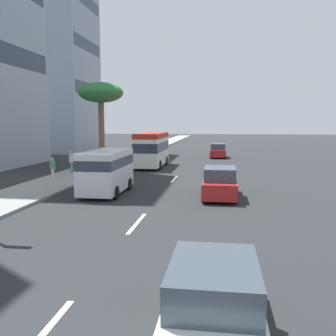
% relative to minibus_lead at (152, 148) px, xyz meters
% --- Properties ---
extents(ground_plane, '(198.00, 198.00, 0.00)m').
position_rel_minibus_lead_xyz_m(ground_plane, '(0.25, -3.03, -1.75)').
color(ground_plane, '#26282B').
extents(sidewalk_right, '(162.00, 3.72, 0.15)m').
position_rel_minibus_lead_xyz_m(sidewalk_right, '(0.25, 4.83, -1.67)').
color(sidewalk_right, gray).
rests_on(sidewalk_right, ground_plane).
extents(lane_stripe_mid, '(3.20, 0.16, 0.01)m').
position_rel_minibus_lead_xyz_m(lane_stripe_mid, '(-19.49, -3.03, -1.74)').
color(lane_stripe_mid, silver).
rests_on(lane_stripe_mid, ground_plane).
extents(lane_stripe_far, '(3.20, 0.16, 0.01)m').
position_rel_minibus_lead_xyz_m(lane_stripe_far, '(-7.17, -3.03, -1.74)').
color(lane_stripe_far, silver).
rests_on(lane_stripe_far, ground_plane).
extents(minibus_lead, '(6.66, 2.35, 3.20)m').
position_rel_minibus_lead_xyz_m(minibus_lead, '(0.00, 0.00, 0.00)').
color(minibus_lead, silver).
rests_on(minibus_lead, ground_plane).
extents(van_second, '(4.93, 2.17, 2.54)m').
position_rel_minibus_lead_xyz_m(van_second, '(-13.30, 0.21, -0.30)').
color(van_second, silver).
rests_on(van_second, ground_plane).
extents(car_third, '(4.31, 1.91, 1.72)m').
position_rel_minibus_lead_xyz_m(car_third, '(-13.55, -6.41, -0.94)').
color(car_third, '#A51E1E').
rests_on(car_third, ground_plane).
extents(car_fourth, '(4.23, 1.86, 1.67)m').
position_rel_minibus_lead_xyz_m(car_fourth, '(10.52, -6.05, -0.96)').
color(car_fourth, '#A51E1E').
rests_on(car_fourth, ground_plane).
extents(car_fifth, '(4.23, 1.83, 1.65)m').
position_rel_minibus_lead_xyz_m(car_fifth, '(-27.57, -6.38, -0.97)').
color(car_fifth, white).
rests_on(car_fifth, ground_plane).
extents(pedestrian_near_lamp, '(0.30, 0.36, 1.54)m').
position_rel_minibus_lead_xyz_m(pedestrian_near_lamp, '(-9.33, 5.45, -0.76)').
color(pedestrian_near_lamp, beige).
rests_on(pedestrian_near_lamp, sidewalk_right).
extents(pedestrian_mid_block, '(0.30, 0.36, 1.78)m').
position_rel_minibus_lead_xyz_m(pedestrian_mid_block, '(-6.21, 5.33, -0.61)').
color(pedestrian_mid_block, '#4C8C66').
rests_on(pedestrian_mid_block, sidewalk_right).
extents(palm_tree, '(4.10, 4.10, 7.67)m').
position_rel_minibus_lead_xyz_m(palm_tree, '(-0.79, 4.58, 4.95)').
color(palm_tree, brown).
rests_on(palm_tree, sidewalk_right).
extents(office_tower_far, '(10.87, 11.17, 32.67)m').
position_rel_minibus_lead_xyz_m(office_tower_far, '(16.74, 17.66, 14.59)').
color(office_tower_far, '#99A3B2').
rests_on(office_tower_far, ground_plane).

